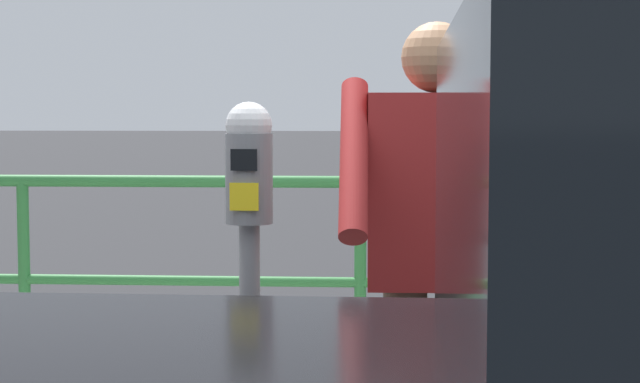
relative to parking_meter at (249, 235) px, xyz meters
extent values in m
cylinder|color=slate|center=(0.00, 0.00, 0.19)|extent=(0.16, 0.16, 0.30)
sphere|color=silver|center=(0.00, 0.00, 0.36)|extent=(0.15, 0.15, 0.15)
cube|color=black|center=(-0.01, -0.08, 0.25)|extent=(0.09, 0.01, 0.07)
cube|color=yellow|center=(-0.01, -0.08, 0.13)|extent=(0.09, 0.01, 0.09)
cube|color=maroon|center=(0.62, 0.10, 0.14)|extent=(0.46, 0.23, 0.66)
sphere|color=#936B4C|center=(0.62, 0.10, 0.59)|extent=(0.24, 0.24, 0.24)
cylinder|color=maroon|center=(0.89, 0.11, 0.16)|extent=(0.09, 0.09, 0.62)
cylinder|color=maroon|center=(0.35, -0.09, 0.26)|extent=(0.10, 0.48, 0.52)
cylinder|color=#2D7A38|center=(0.33, 1.78, 0.06)|extent=(24.00, 0.06, 0.06)
cylinder|color=#2D7A38|center=(0.33, 1.78, -0.45)|extent=(24.00, 0.05, 0.05)
cylinder|color=#2D7A38|center=(-1.39, 1.78, -0.50)|extent=(0.06, 0.06, 1.12)
cylinder|color=#2D7A38|center=(0.33, 1.78, -0.50)|extent=(0.06, 0.06, 1.12)
camera|label=1|loc=(0.45, -3.46, 0.41)|focal=59.35mm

